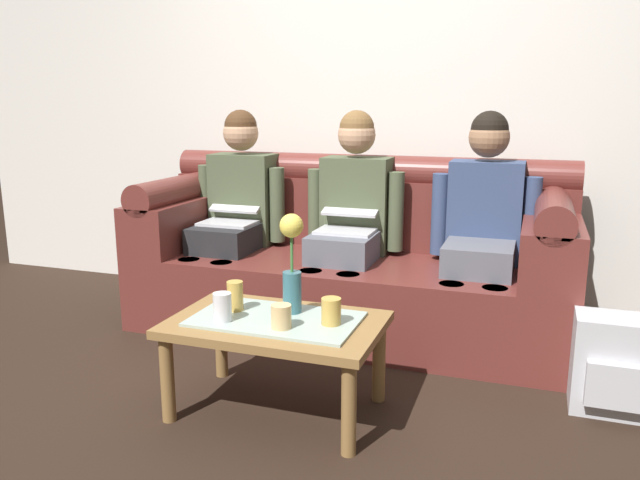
{
  "coord_description": "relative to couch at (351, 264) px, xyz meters",
  "views": [
    {
      "loc": [
        0.96,
        -2.1,
        1.26
      ],
      "look_at": [
        -0.07,
        0.85,
        0.57
      ],
      "focal_mm": 34.84,
      "sensor_mm": 36.0,
      "label": 1
    }
  ],
  "objects": [
    {
      "name": "ground_plane",
      "position": [
        0.0,
        -1.17,
        -0.37
      ],
      "size": [
        14.0,
        14.0,
        0.0
      ],
      "primitive_type": "plane",
      "color": "black"
    },
    {
      "name": "back_wall_patterned",
      "position": [
        0.0,
        0.53,
        1.08
      ],
      "size": [
        6.0,
        0.12,
        2.9
      ],
      "primitive_type": "cube",
      "color": "silver",
      "rests_on": "ground_plane"
    },
    {
      "name": "couch",
      "position": [
        0.0,
        0.0,
        0.0
      ],
      "size": [
        2.38,
        0.88,
        0.96
      ],
      "color": "maroon",
      "rests_on": "ground_plane"
    },
    {
      "name": "person_left",
      "position": [
        -0.71,
        -0.0,
        0.29
      ],
      "size": [
        0.56,
        0.67,
        1.22
      ],
      "color": "#232326",
      "rests_on": "ground_plane"
    },
    {
      "name": "person_middle",
      "position": [
        0.0,
        -0.0,
        0.29
      ],
      "size": [
        0.56,
        0.67,
        1.22
      ],
      "color": "#595B66",
      "rests_on": "ground_plane"
    },
    {
      "name": "person_right",
      "position": [
        0.71,
        -0.0,
        0.29
      ],
      "size": [
        0.56,
        0.67,
        1.22
      ],
      "color": "#595B66",
      "rests_on": "ground_plane"
    },
    {
      "name": "coffee_table",
      "position": [
        0.0,
        -1.07,
        -0.02
      ],
      "size": [
        0.86,
        0.55,
        0.41
      ],
      "color": "olive",
      "rests_on": "ground_plane"
    },
    {
      "name": "flower_vase",
      "position": [
        0.04,
        -0.99,
        0.26
      ],
      "size": [
        0.1,
        0.1,
        0.42
      ],
      "color": "#336672",
      "rests_on": "coffee_table"
    },
    {
      "name": "cup_near_left",
      "position": [
        -0.19,
        -1.18,
        0.1
      ],
      "size": [
        0.07,
        0.07,
        0.12
      ],
      "primitive_type": "cylinder",
      "color": "silver",
      "rests_on": "coffee_table"
    },
    {
      "name": "cup_near_right",
      "position": [
        0.07,
        -1.18,
        0.09
      ],
      "size": [
        0.08,
        0.08,
        0.09
      ],
      "primitive_type": "cylinder",
      "color": "#DBB77A",
      "rests_on": "coffee_table"
    },
    {
      "name": "cup_far_center",
      "position": [
        -0.2,
        -1.04,
        0.1
      ],
      "size": [
        0.07,
        0.07,
        0.13
      ],
      "primitive_type": "cylinder",
      "color": "gold",
      "rests_on": "coffee_table"
    },
    {
      "name": "cup_far_left",
      "position": [
        0.24,
        -1.07,
        0.09
      ],
      "size": [
        0.08,
        0.08,
        0.11
      ],
      "primitive_type": "cylinder",
      "color": "gold",
      "rests_on": "coffee_table"
    },
    {
      "name": "backpack_right",
      "position": [
        1.32,
        -0.62,
        -0.17
      ],
      "size": [
        0.32,
        0.25,
        0.41
      ],
      "color": "#B7B7BC",
      "rests_on": "ground_plane"
    }
  ]
}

